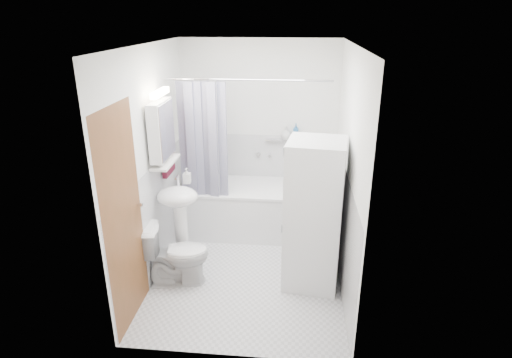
# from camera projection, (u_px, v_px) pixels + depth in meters

# --- Properties ---
(floor) EXTENTS (2.60, 2.60, 0.00)m
(floor) POSITION_uv_depth(u_px,v_px,m) (249.00, 269.00, 4.78)
(floor) COLOR silver
(floor) RESTS_ON ground
(room_walls) EXTENTS (2.60, 2.60, 2.60)m
(room_walls) POSITION_uv_depth(u_px,v_px,m) (248.00, 141.00, 4.24)
(room_walls) COLOR white
(room_walls) RESTS_ON ground
(wainscot) EXTENTS (1.98, 2.58, 2.58)m
(wainscot) POSITION_uv_depth(u_px,v_px,m) (251.00, 209.00, 4.83)
(wainscot) COLOR white
(wainscot) RESTS_ON ground
(door) EXTENTS (0.05, 2.00, 2.00)m
(door) POSITION_uv_depth(u_px,v_px,m) (140.00, 205.00, 3.99)
(door) COLOR brown
(door) RESTS_ON ground
(bathtub) EXTENTS (1.65, 0.78, 0.63)m
(bathtub) POSITION_uv_depth(u_px,v_px,m) (252.00, 206.00, 5.51)
(bathtub) COLOR white
(bathtub) RESTS_ON ground
(tub_spout) EXTENTS (0.04, 0.12, 0.04)m
(tub_spout) POSITION_uv_depth(u_px,v_px,m) (270.00, 155.00, 5.58)
(tub_spout) COLOR silver
(tub_spout) RESTS_ON room_walls
(curtain_rod) EXTENTS (1.83, 0.02, 0.02)m
(curtain_rod) POSITION_uv_depth(u_px,v_px,m) (248.00, 80.00, 4.61)
(curtain_rod) COLOR silver
(curtain_rod) RESTS_ON room_walls
(shower_curtain) EXTENTS (0.55, 0.02, 1.45)m
(shower_curtain) POSITION_uv_depth(u_px,v_px,m) (202.00, 145.00, 4.93)
(shower_curtain) COLOR #141241
(shower_curtain) RESTS_ON curtain_rod
(sink) EXTENTS (0.44, 0.37, 1.04)m
(sink) POSITION_uv_depth(u_px,v_px,m) (179.00, 209.00, 4.60)
(sink) COLOR white
(sink) RESTS_ON ground
(medicine_cabinet) EXTENTS (0.13, 0.50, 0.71)m
(medicine_cabinet) POSITION_uv_depth(u_px,v_px,m) (161.00, 128.00, 4.39)
(medicine_cabinet) COLOR white
(medicine_cabinet) RESTS_ON room_walls
(shelf) EXTENTS (0.18, 0.54, 0.02)m
(shelf) POSITION_uv_depth(u_px,v_px,m) (165.00, 162.00, 4.52)
(shelf) COLOR silver
(shelf) RESTS_ON room_walls
(shower_caddy) EXTENTS (0.22, 0.06, 0.02)m
(shower_caddy) POSITION_uv_depth(u_px,v_px,m) (274.00, 140.00, 5.50)
(shower_caddy) COLOR silver
(shower_caddy) RESTS_ON room_walls
(towel) EXTENTS (0.07, 0.34, 0.82)m
(towel) POSITION_uv_depth(u_px,v_px,m) (166.00, 138.00, 4.68)
(towel) COLOR #4F1020
(towel) RESTS_ON room_walls
(washer_dryer) EXTENTS (0.62, 0.61, 1.55)m
(washer_dryer) POSITION_uv_depth(u_px,v_px,m) (313.00, 215.00, 4.29)
(washer_dryer) COLOR white
(washer_dryer) RESTS_ON ground
(toilet) EXTENTS (0.73, 0.50, 0.66)m
(toilet) POSITION_uv_depth(u_px,v_px,m) (176.00, 254.00, 4.44)
(toilet) COLOR white
(toilet) RESTS_ON ground
(soap_pump) EXTENTS (0.08, 0.17, 0.08)m
(soap_pump) POSITION_uv_depth(u_px,v_px,m) (187.00, 180.00, 4.73)
(soap_pump) COLOR gray
(soap_pump) RESTS_ON sink
(shelf_bottle) EXTENTS (0.07, 0.18, 0.07)m
(shelf_bottle) POSITION_uv_depth(u_px,v_px,m) (161.00, 162.00, 4.36)
(shelf_bottle) COLOR gray
(shelf_bottle) RESTS_ON shelf
(shelf_cup) EXTENTS (0.10, 0.09, 0.10)m
(shelf_cup) POSITION_uv_depth(u_px,v_px,m) (168.00, 153.00, 4.61)
(shelf_cup) COLOR gray
(shelf_cup) RESTS_ON shelf
(shampoo_a) EXTENTS (0.13, 0.17, 0.13)m
(shampoo_a) POSITION_uv_depth(u_px,v_px,m) (286.00, 135.00, 5.45)
(shampoo_a) COLOR gray
(shampoo_a) RESTS_ON shower_caddy
(shampoo_b) EXTENTS (0.08, 0.21, 0.08)m
(shampoo_b) POSITION_uv_depth(u_px,v_px,m) (296.00, 137.00, 5.45)
(shampoo_b) COLOR #2968A4
(shampoo_b) RESTS_ON shower_caddy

